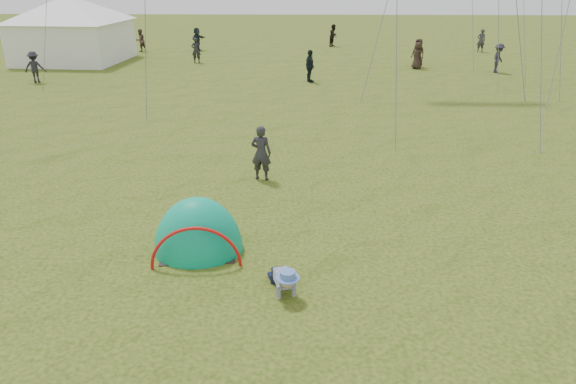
{
  "coord_description": "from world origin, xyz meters",
  "views": [
    {
      "loc": [
        -0.05,
        -7.44,
        5.57
      ],
      "look_at": [
        -0.37,
        3.2,
        1.0
      ],
      "focal_mm": 32.0,
      "sensor_mm": 36.0,
      "label": 1
    }
  ],
  "objects_px": {
    "popup_tent": "(199,250)",
    "standing_adult": "(261,153)",
    "crawling_toddler": "(284,279)",
    "event_marquee": "(72,26)"
  },
  "relations": [
    {
      "from": "standing_adult",
      "to": "event_marquee",
      "type": "height_order",
      "value": "event_marquee"
    },
    {
      "from": "popup_tent",
      "to": "crawling_toddler",
      "type": "bearing_deg",
      "value": -45.51
    },
    {
      "from": "popup_tent",
      "to": "event_marquee",
      "type": "relative_size",
      "value": 0.37
    },
    {
      "from": "crawling_toddler",
      "to": "standing_adult",
      "type": "distance_m",
      "value": 5.85
    },
    {
      "from": "popup_tent",
      "to": "standing_adult",
      "type": "relative_size",
      "value": 1.53
    },
    {
      "from": "crawling_toddler",
      "to": "event_marquee",
      "type": "xyz_separation_m",
      "value": [
        -15.07,
        26.91,
        1.96
      ]
    },
    {
      "from": "popup_tent",
      "to": "standing_adult",
      "type": "bearing_deg",
      "value": 69.75
    },
    {
      "from": "popup_tent",
      "to": "event_marquee",
      "type": "height_order",
      "value": "event_marquee"
    },
    {
      "from": "crawling_toddler",
      "to": "popup_tent",
      "type": "distance_m",
      "value": 2.48
    },
    {
      "from": "popup_tent",
      "to": "event_marquee",
      "type": "bearing_deg",
      "value": 111.04
    }
  ]
}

